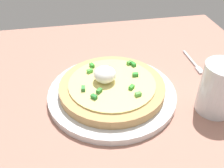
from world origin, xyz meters
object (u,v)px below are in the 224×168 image
plate (112,94)px  cup_near (218,91)px  pizza (112,86)px  fork (194,64)px

plate → cup_near: bearing=68.6°
pizza → fork: size_ratio=2.06×
pizza → fork: 26.28cm
pizza → fork: (-8.99, 24.55, -2.68)cm
plate → pizza: size_ratio=1.23×
plate → cup_near: (8.16, 20.80, 4.20)cm
plate → pizza: bearing=-127.5°
pizza → cup_near: (8.23, 20.89, 2.06)cm
cup_near → fork: bearing=168.0°
cup_near → fork: (-17.22, 3.65, -4.74)cm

